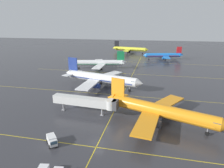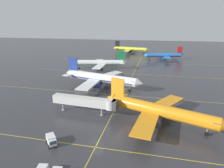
% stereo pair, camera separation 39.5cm
% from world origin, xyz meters
% --- Properties ---
extents(ground_plane, '(600.00, 600.00, 0.00)m').
position_xyz_m(ground_plane, '(0.00, 0.00, 0.00)').
color(ground_plane, '#333338').
extents(airliner_front_gate, '(36.24, 31.04, 11.62)m').
position_xyz_m(airliner_front_gate, '(14.61, 13.96, 3.97)').
color(airliner_front_gate, orange).
rests_on(airliner_front_gate, ground).
extents(airliner_second_row, '(39.92, 33.98, 12.55)m').
position_xyz_m(airliner_second_row, '(-11.60, 43.34, 4.29)').
color(airliner_second_row, white).
rests_on(airliner_second_row, ground).
extents(airliner_third_row, '(36.09, 30.68, 11.31)m').
position_xyz_m(airliner_third_row, '(-22.83, 79.41, 3.86)').
color(airliner_third_row, white).
rests_on(airliner_third_row, ground).
extents(airliner_far_left_stand, '(32.13, 27.38, 10.13)m').
position_xyz_m(airliner_far_left_stand, '(18.21, 123.02, 3.46)').
color(airliner_far_left_stand, blue).
rests_on(airliner_far_left_stand, ground).
extents(airliner_far_right_stand, '(36.04, 30.65, 11.25)m').
position_xyz_m(airliner_far_right_stand, '(-12.89, 152.60, 3.84)').
color(airliner_far_right_stand, yellow).
rests_on(airliner_far_right_stand, ground).
extents(taxiway_markings, '(123.72, 160.40, 0.01)m').
position_xyz_m(taxiway_markings, '(0.00, 52.68, 0.00)').
color(taxiway_markings, yellow).
rests_on(taxiway_markings, ground).
extents(service_truck_red_van, '(4.10, 4.30, 2.10)m').
position_xyz_m(service_truck_red_van, '(-10.89, -3.11, 1.18)').
color(service_truck_red_van, white).
rests_on(service_truck_red_van, ground).
extents(jet_bridge, '(22.23, 4.48, 5.58)m').
position_xyz_m(jet_bridge, '(-7.62, 15.43, 4.06)').
color(jet_bridge, silver).
rests_on(jet_bridge, ground).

